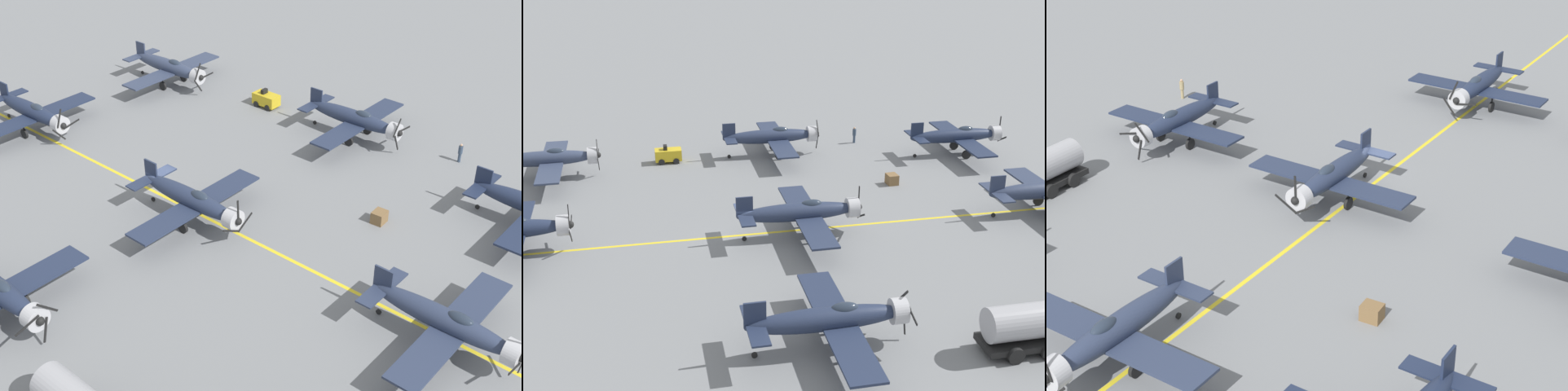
# 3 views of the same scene
# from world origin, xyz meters

# --- Properties ---
(ground_plane) EXTENTS (400.00, 400.00, 0.00)m
(ground_plane) POSITION_xyz_m (0.00, 0.00, 0.00)
(ground_plane) COLOR slate
(taxiway_stripe) EXTENTS (0.30, 160.00, 0.01)m
(taxiway_stripe) POSITION_xyz_m (0.00, 0.00, 0.00)
(taxiway_stripe) COLOR yellow
(taxiway_stripe) RESTS_ON ground
(airplane_near_center) EXTENTS (12.00, 9.98, 3.72)m
(airplane_near_center) POSITION_xyz_m (-0.16, -17.31, 2.01)
(airplane_near_center) COLOR #1E2842
(airplane_near_center) RESTS_ON ground
(airplane_mid_center) EXTENTS (12.00, 9.98, 3.80)m
(airplane_mid_center) POSITION_xyz_m (1.04, 4.64, 2.01)
(airplane_mid_center) COLOR #242E48
(airplane_mid_center) RESTS_ON ground
(airplane_far_center) EXTENTS (12.00, 9.98, 3.76)m
(airplane_far_center) POSITION_xyz_m (0.82, 25.52, 2.01)
(airplane_far_center) COLOR #2A344E
(airplane_far_center) RESTS_ON ground
(airplane_mid_right) EXTENTS (12.00, 9.98, 3.65)m
(airplane_mid_right) POSITION_xyz_m (16.35, 2.82, 2.01)
(airplane_mid_right) COLOR #212B44
(airplane_mid_right) RESTS_ON ground
(ground_crew_inspecting) EXTENTS (0.39, 0.39, 1.80)m
(ground_crew_inspecting) POSITION_xyz_m (22.60, -5.01, 0.98)
(ground_crew_inspecting) COLOR tan
(ground_crew_inspecting) RESTS_ON ground
(supply_crate_by_tanker) EXTENTS (1.20, 1.02, 0.95)m
(supply_crate_by_tanker) POSITION_xyz_m (-8.06, 15.28, 0.48)
(supply_crate_by_tanker) COLOR brown
(supply_crate_by_tanker) RESTS_ON ground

